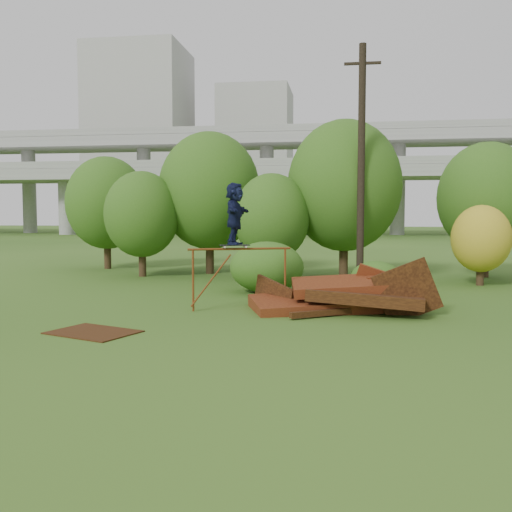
# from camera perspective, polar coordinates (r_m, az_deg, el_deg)

# --- Properties ---
(ground) EXTENTS (240.00, 240.00, 0.00)m
(ground) POSITION_cam_1_polar(r_m,az_deg,el_deg) (14.29, 1.98, -7.03)
(ground) COLOR #2D5116
(ground) RESTS_ON ground
(scrap_pile) EXTENTS (5.60, 3.38, 1.93)m
(scrap_pile) POSITION_cam_1_polar(r_m,az_deg,el_deg) (16.67, 8.28, -4.07)
(scrap_pile) COLOR #46170C
(scrap_pile) RESTS_ON ground
(grind_rail) EXTENTS (2.85, 1.19, 1.81)m
(grind_rail) POSITION_cam_1_polar(r_m,az_deg,el_deg) (16.59, -1.62, -0.84)
(grind_rail) COLOR brown
(grind_rail) RESTS_ON ground
(skateboard) EXTENTS (0.89, 0.54, 0.09)m
(skateboard) POSITION_cam_1_polar(r_m,az_deg,el_deg) (16.52, -2.13, 1.08)
(skateboard) COLOR black
(skateboard) RESTS_ON grind_rail
(skater) EXTENTS (0.58, 1.68, 1.80)m
(skater) POSITION_cam_1_polar(r_m,az_deg,el_deg) (16.49, -2.14, 4.25)
(skater) COLOR #111738
(skater) RESTS_ON skateboard
(flat_plate) EXTENTS (2.32, 1.99, 0.03)m
(flat_plate) POSITION_cam_1_polar(r_m,az_deg,el_deg) (14.03, -15.97, -7.34)
(flat_plate) COLOR #391E0C
(flat_plate) RESTS_ON ground
(tree_0) EXTENTS (3.34, 3.34, 4.71)m
(tree_0) POSITION_cam_1_polar(r_m,az_deg,el_deg) (25.93, -11.36, 4.10)
(tree_0) COLOR black
(tree_0) RESTS_ON ground
(tree_1) EXTENTS (4.75, 4.75, 6.61)m
(tree_1) POSITION_cam_1_polar(r_m,az_deg,el_deg) (26.78, -4.68, 6.50)
(tree_1) COLOR black
(tree_1) RESTS_ON ground
(tree_2) EXTENTS (3.19, 3.19, 4.50)m
(tree_2) POSITION_cam_1_polar(r_m,az_deg,el_deg) (23.87, 1.57, 3.88)
(tree_2) COLOR black
(tree_2) RESTS_ON ground
(tree_3) EXTENTS (4.94, 4.94, 6.86)m
(tree_3) POSITION_cam_1_polar(r_m,az_deg,el_deg) (25.12, 8.82, 6.94)
(tree_3) COLOR black
(tree_3) RESTS_ON ground
(tree_4) EXTENTS (2.28, 2.28, 3.15)m
(tree_4) POSITION_cam_1_polar(r_m,az_deg,el_deg) (23.88, 21.58, 1.61)
(tree_4) COLOR black
(tree_4) RESTS_ON ground
(tree_5) EXTENTS (4.23, 4.23, 5.95)m
(tree_5) POSITION_cam_1_polar(r_m,az_deg,el_deg) (27.08, 22.05, 5.41)
(tree_5) COLOR black
(tree_5) RESTS_ON ground
(tree_6) EXTENTS (4.10, 4.10, 5.72)m
(tree_6) POSITION_cam_1_polar(r_m,az_deg,el_deg) (30.11, -14.71, 5.15)
(tree_6) COLOR black
(tree_6) RESTS_ON ground
(shrub_left) EXTENTS (2.64, 2.43, 1.83)m
(shrub_left) POSITION_cam_1_polar(r_m,az_deg,el_deg) (20.23, 1.08, -1.11)
(shrub_left) COLOR #275015
(shrub_left) RESTS_ON ground
(shrub_right) EXTENTS (1.72, 1.58, 1.22)m
(shrub_right) POSITION_cam_1_polar(r_m,az_deg,el_deg) (19.58, 11.89, -2.27)
(shrub_right) COLOR #275015
(shrub_right) RESTS_ON ground
(utility_pole) EXTENTS (1.40, 0.28, 9.29)m
(utility_pole) POSITION_cam_1_polar(r_m,az_deg,el_deg) (22.71, 10.48, 9.01)
(utility_pole) COLOR black
(utility_pole) RESTS_ON ground
(freeway_overpass) EXTENTS (160.00, 15.00, 13.70)m
(freeway_overpass) POSITION_cam_1_polar(r_m,az_deg,el_deg) (77.23, 7.50, 9.75)
(freeway_overpass) COLOR gray
(freeway_overpass) RESTS_ON ground
(building_left) EXTENTS (18.00, 16.00, 35.00)m
(building_left) POSITION_cam_1_polar(r_m,az_deg,el_deg) (116.84, -11.49, 11.34)
(building_left) COLOR #9E9E99
(building_left) RESTS_ON ground
(building_right) EXTENTS (14.00, 14.00, 28.00)m
(building_right) POSITION_cam_1_polar(r_m,az_deg,el_deg) (117.80, -0.01, 9.65)
(building_right) COLOR #9E9E99
(building_right) RESTS_ON ground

